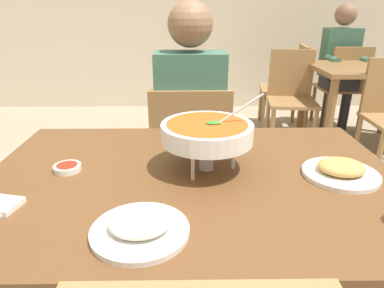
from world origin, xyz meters
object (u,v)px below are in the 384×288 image
object	(u,v)px
sauce_dish	(67,168)
rice_plate	(140,227)
diner_main	(190,113)
appetizer_plate	(341,170)
dining_table_far	(366,81)
chair_bg_middle	(344,83)
patron_bg_middle	(340,60)
chair_bg_corner	(291,92)
dining_table_main	(193,203)
chair_diner_main	(190,155)
chair_bg_right	(290,82)
curry_bowl	(207,133)

from	to	relation	value
sauce_dish	rice_plate	bearing A→B (deg)	-50.42
diner_main	appetizer_plate	bearing A→B (deg)	-58.95
diner_main	appetizer_plate	distance (m)	0.93
dining_table_far	chair_bg_middle	distance (m)	0.51
rice_plate	appetizer_plate	size ratio (longest dim) A/B	1.00
rice_plate	chair_bg_middle	bearing A→B (deg)	58.52
dining_table_far	sauce_dish	bearing A→B (deg)	-134.49
rice_plate	patron_bg_middle	bearing A→B (deg)	59.78
chair_bg_corner	dining_table_main	bearing A→B (deg)	-113.79
appetizer_plate	dining_table_far	size ratio (longest dim) A/B	0.24
rice_plate	chair_bg_corner	distance (m)	2.79
diner_main	chair_bg_corner	world-z (taller)	diner_main
sauce_dish	diner_main	bearing A→B (deg)	60.59
diner_main	chair_bg_middle	xyz separation A→B (m)	(1.67, 1.85, -0.24)
rice_plate	patron_bg_middle	distance (m)	3.47
chair_diner_main	rice_plate	size ratio (longest dim) A/B	3.75
diner_main	appetizer_plate	xyz separation A→B (m)	(0.48, -0.79, 0.04)
diner_main	sauce_dish	xyz separation A→B (m)	(-0.42, -0.74, 0.03)
dining_table_main	sauce_dish	bearing A→B (deg)	174.31
chair_bg_right	curry_bowl	bearing A→B (deg)	-111.87
chair_bg_middle	chair_bg_right	bearing A→B (deg)	175.19
dining_table_main	curry_bowl	world-z (taller)	curry_bowl
curry_bowl	appetizer_plate	xyz separation A→B (m)	(0.43, -0.06, -0.11)
chair_bg_right	patron_bg_middle	distance (m)	0.56
chair_diner_main	chair_bg_corner	distance (m)	1.78
chair_diner_main	chair_bg_right	bearing A→B (deg)	60.27
chair_bg_corner	patron_bg_middle	xyz separation A→B (m)	(0.63, 0.46, 0.24)
dining_table_main	rice_plate	size ratio (longest dim) A/B	5.65
curry_bowl	patron_bg_middle	bearing A→B (deg)	59.34
dining_table_main	appetizer_plate	world-z (taller)	appetizer_plate
dining_table_far	chair_diner_main	bearing A→B (deg)	-139.77
chair_diner_main	dining_table_far	bearing A→B (deg)	40.23
dining_table_main	curry_bowl	bearing A→B (deg)	46.78
dining_table_far	patron_bg_middle	bearing A→B (deg)	93.73
sauce_dish	chair_bg_right	size ratio (longest dim) A/B	0.10
dining_table_main	chair_bg_corner	distance (m)	2.45
diner_main	rice_plate	distance (m)	1.10
appetizer_plate	chair_bg_corner	xyz separation A→B (m)	(0.51, 2.25, -0.28)
diner_main	patron_bg_middle	xyz separation A→B (m)	(1.61, 1.91, 0.00)
dining_table_far	patron_bg_middle	xyz separation A→B (m)	(-0.04, 0.55, 0.12)
dining_table_main	chair_diner_main	bearing A→B (deg)	90.00
chair_bg_corner	chair_bg_right	bearing A→B (deg)	75.13
dining_table_main	rice_plate	distance (m)	0.35
rice_plate	appetizer_plate	world-z (taller)	same
chair_bg_corner	dining_table_far	bearing A→B (deg)	-7.66
chair_bg_middle	rice_plate	bearing A→B (deg)	-121.48
diner_main	chair_bg_corner	bearing A→B (deg)	55.84
sauce_dish	dining_table_far	bearing A→B (deg)	45.51
chair_diner_main	rice_plate	bearing A→B (deg)	-97.13
curry_bowl	chair_bg_middle	size ratio (longest dim) A/B	0.37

